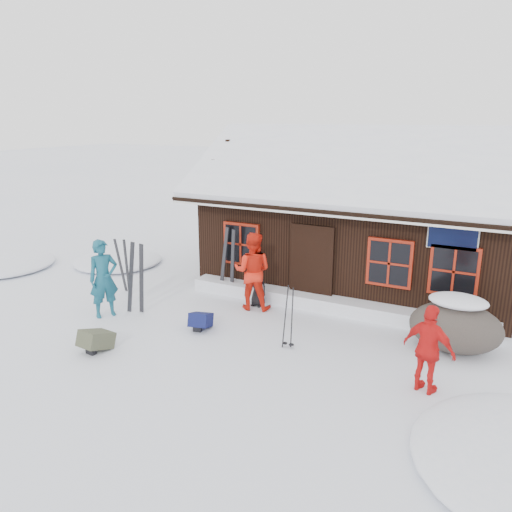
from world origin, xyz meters
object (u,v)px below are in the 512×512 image
object	(u,v)px
skier_crouched	(257,286)
skier_orange_right	(429,350)
backpack_blue	(201,323)
ski_pair_left	(136,279)
boulder	(456,326)
skier_orange_left	(253,271)
skier_teal	(104,279)
ski_poles	(289,318)
backpack_olive	(96,343)

from	to	relation	value
skier_crouched	skier_orange_right	bearing A→B (deg)	-25.22
backpack_blue	ski_pair_left	bearing A→B (deg)	161.18
ski_pair_left	skier_crouched	bearing A→B (deg)	30.03
skier_crouched	ski_pair_left	size ratio (longest dim) A/B	0.57
skier_crouched	boulder	bearing A→B (deg)	-2.55
skier_orange_right	skier_orange_left	bearing A→B (deg)	-6.65
skier_teal	skier_orange_right	distance (m)	7.37
skier_teal	backpack_blue	bearing A→B (deg)	-50.49
skier_orange_right	boulder	size ratio (longest dim) A/B	0.87
boulder	ski_poles	xyz separation A→B (m)	(-3.05, -1.44, 0.11)
boulder	skier_orange_right	bearing A→B (deg)	-97.44
boulder	skier_crouched	bearing A→B (deg)	175.17
skier_orange_left	skier_orange_right	distance (m)	4.95
skier_orange_left	ski_poles	world-z (taller)	skier_orange_left
backpack_olive	ski_pair_left	bearing A→B (deg)	112.40
skier_crouched	backpack_olive	xyz separation A→B (m)	(-1.77, -3.75, -0.35)
skier_teal	boulder	bearing A→B (deg)	-45.27
boulder	backpack_olive	size ratio (longest dim) A/B	2.95
skier_orange_left	skier_crouched	xyz separation A→B (m)	(0.03, 0.21, -0.45)
ski_poles	backpack_blue	distance (m)	2.17
skier_teal	backpack_olive	size ratio (longest dim) A/B	3.03
skier_teal	skier_crouched	xyz separation A→B (m)	(2.92, 2.25, -0.42)
skier_crouched	ski_pair_left	bearing A→B (deg)	-141.83
skier_orange_right	ski_pair_left	world-z (taller)	ski_pair_left
skier_orange_left	skier_crouched	bearing A→B (deg)	-112.27
boulder	ski_poles	size ratio (longest dim) A/B	1.32
ski_poles	skier_orange_right	bearing A→B (deg)	-9.72
skier_teal	ski_pair_left	distance (m)	0.75
skier_orange_right	skier_crouched	size ratio (longest dim) A/B	1.55
skier_teal	skier_orange_left	bearing A→B (deg)	-23.77
ski_pair_left	backpack_blue	distance (m)	2.05
skier_orange_left	ski_pair_left	distance (m)	2.81
ski_poles	backpack_blue	world-z (taller)	ski_poles
ski_pair_left	ski_poles	distance (m)	4.04
skier_orange_right	ski_poles	distance (m)	2.85
skier_teal	ski_poles	size ratio (longest dim) A/B	1.35
skier_teal	backpack_blue	size ratio (longest dim) A/B	3.36
ski_pair_left	backpack_olive	bearing A→B (deg)	-78.80
skier_orange_right	skier_crouched	distance (m)	5.02
backpack_olive	ski_poles	bearing A→B (deg)	34.60
skier_crouched	skier_teal	bearing A→B (deg)	-140.19
ski_poles	backpack_olive	world-z (taller)	ski_poles
backpack_blue	skier_crouched	bearing A→B (deg)	61.91
backpack_olive	skier_orange_left	bearing A→B (deg)	69.15
skier_teal	backpack_olive	distance (m)	2.04
skier_orange_left	skier_crouched	world-z (taller)	skier_orange_left
boulder	backpack_blue	bearing A→B (deg)	-163.96
skier_orange_left	boulder	distance (m)	4.75
skier_crouched	backpack_olive	size ratio (longest dim) A/B	1.67
skier_crouched	backpack_blue	distance (m)	1.97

